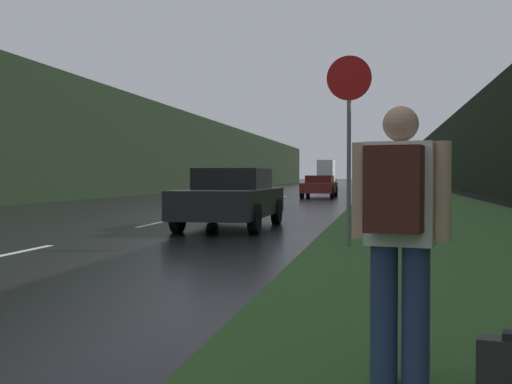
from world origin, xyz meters
TOP-DOWN VIEW (x-y plane):
  - grass_verge at (7.45, 40.00)m, footprint 6.00×240.00m
  - lane_stripe_b at (0.00, 8.97)m, footprint 0.12×3.00m
  - lane_stripe_c at (0.00, 15.97)m, footprint 0.12×3.00m
  - lane_stripe_d at (0.00, 22.97)m, footprint 0.12×3.00m
  - lane_stripe_e at (0.00, 29.97)m, footprint 0.12×3.00m
  - lane_stripe_f at (0.00, 36.97)m, footprint 0.12×3.00m
  - treeline_far_side at (-10.45, 50.00)m, footprint 2.00×140.00m
  - treeline_near_side at (13.45, 50.00)m, footprint 2.00×140.00m
  - stop_sign at (5.13, 11.18)m, footprint 0.76×0.07m
  - hitchhiker_with_backpack at (5.77, 3.88)m, footprint 0.55×0.45m
  - car_passing_near at (2.22, 14.85)m, footprint 1.89×4.64m
  - car_passing_far at (2.22, 36.64)m, footprint 1.85×4.68m
  - delivery_truck at (-2.22, 94.86)m, footprint 2.42×7.51m

SIDE VIEW (x-z plane):
  - lane_stripe_b at x=0.00m, z-range 0.00..0.01m
  - lane_stripe_c at x=0.00m, z-range 0.00..0.01m
  - lane_stripe_d at x=0.00m, z-range 0.00..0.01m
  - lane_stripe_e at x=0.00m, z-range 0.00..0.01m
  - lane_stripe_f at x=0.00m, z-range 0.00..0.01m
  - grass_verge at x=7.45m, z-range 0.00..0.02m
  - car_passing_far at x=2.22m, z-range 0.03..1.28m
  - car_passing_near at x=2.22m, z-range 0.01..1.41m
  - hitchhiker_with_backpack at x=5.77m, z-range 0.12..1.73m
  - delivery_truck at x=-2.22m, z-range 0.09..3.64m
  - stop_sign at x=5.13m, z-range 0.41..3.66m
  - treeline_far_side at x=-10.45m, z-range 0.00..6.33m
  - treeline_near_side at x=13.45m, z-range 0.00..7.20m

